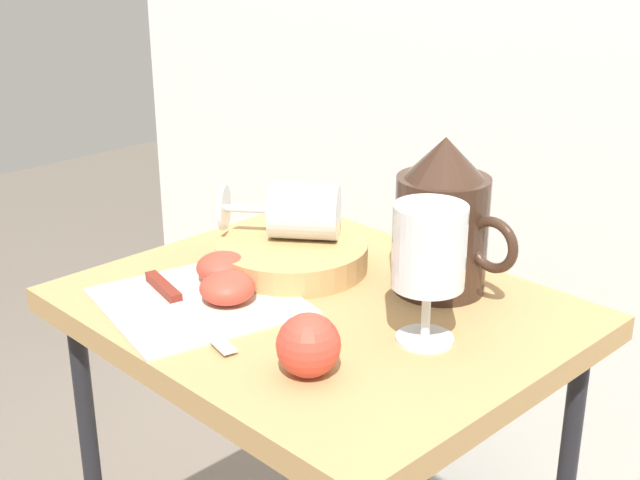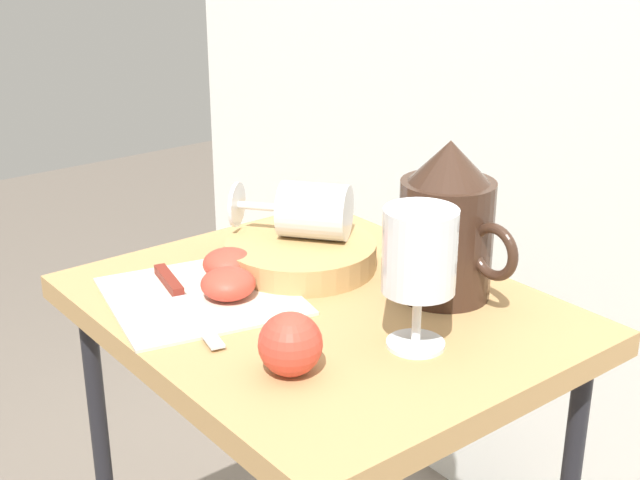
# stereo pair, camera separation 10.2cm
# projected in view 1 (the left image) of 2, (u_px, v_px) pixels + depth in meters

# --- Properties ---
(table) EXTENTS (0.57, 0.47, 0.70)m
(table) POSITION_uv_depth(u_px,v_px,m) (320.00, 355.00, 1.08)
(table) COLOR #AD8451
(table) RESTS_ON ground_plane
(linen_napkin) EXTENTS (0.25, 0.26, 0.00)m
(linen_napkin) POSITION_uv_depth(u_px,v_px,m) (199.00, 301.00, 1.05)
(linen_napkin) COLOR beige
(linen_napkin) RESTS_ON table
(basket_tray) EXTENTS (0.20, 0.20, 0.03)m
(basket_tray) POSITION_uv_depth(u_px,v_px,m) (292.00, 256.00, 1.14)
(basket_tray) COLOR tan
(basket_tray) RESTS_ON table
(pitcher) EXTENTS (0.17, 0.11, 0.19)m
(pitcher) POSITION_uv_depth(u_px,v_px,m) (442.00, 230.00, 1.06)
(pitcher) COLOR #382319
(pitcher) RESTS_ON table
(wine_glass_upright) EXTENTS (0.08, 0.08, 0.16)m
(wine_glass_upright) POSITION_uv_depth(u_px,v_px,m) (429.00, 254.00, 0.92)
(wine_glass_upright) COLOR silver
(wine_glass_upright) RESTS_ON table
(wine_glass_tipped_near) EXTENTS (0.16, 0.15, 0.07)m
(wine_glass_tipped_near) POSITION_uv_depth(u_px,v_px,m) (301.00, 211.00, 1.14)
(wine_glass_tipped_near) COLOR silver
(wine_glass_tipped_near) RESTS_ON basket_tray
(apple_half_left) EXTENTS (0.07, 0.07, 0.04)m
(apple_half_left) POSITION_uv_depth(u_px,v_px,m) (223.00, 267.00, 1.10)
(apple_half_left) COLOR #CC3D2D
(apple_half_left) RESTS_ON linen_napkin
(apple_half_right) EXTENTS (0.07, 0.07, 0.04)m
(apple_half_right) POSITION_uv_depth(u_px,v_px,m) (227.00, 288.00, 1.04)
(apple_half_right) COLOR #CC3D2D
(apple_half_right) RESTS_ON linen_napkin
(apple_whole) EXTENTS (0.07, 0.07, 0.07)m
(apple_whole) POSITION_uv_depth(u_px,v_px,m) (308.00, 345.00, 0.88)
(apple_whole) COLOR #CC3D2D
(apple_whole) RESTS_ON table
(knife) EXTENTS (0.22, 0.07, 0.01)m
(knife) POSITION_uv_depth(u_px,v_px,m) (175.00, 299.00, 1.04)
(knife) COLOR silver
(knife) RESTS_ON linen_napkin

